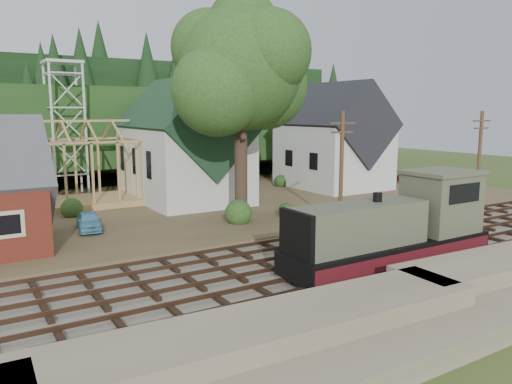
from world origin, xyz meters
TOP-DOWN VIEW (x-y plane):
  - ground at (0.00, 0.00)m, footprint 140.00×140.00m
  - embankment at (0.00, -8.50)m, footprint 64.00×5.00m
  - railroad_bed at (0.00, 0.00)m, footprint 64.00×11.00m
  - village_flat at (0.00, 18.00)m, footprint 64.00×26.00m
  - hillside at (0.00, 42.00)m, footprint 70.00×28.96m
  - ridge at (0.00, 58.00)m, footprint 80.00×20.00m
  - church at (2.00, 19.68)m, footprint 8.40×15.17m
  - farmhouse at (18.00, 19.00)m, footprint 8.40×10.80m
  - timber_frame at (-6.00, 22.00)m, footprint 8.20×6.20m
  - lattice_tower at (-6.00, 28.00)m, footprint 3.20×3.20m
  - big_tree at (2.17, 10.08)m, footprint 10.90×8.40m
  - telegraph_pole_near at (7.00, 5.20)m, footprint 2.20×0.28m
  - telegraph_pole_far at (22.00, 5.20)m, footprint 2.20×0.28m
  - locomotive at (3.52, -3.00)m, footprint 11.80×2.95m
  - car_blue at (-7.93, 12.62)m, footprint 1.99×3.81m
  - car_red at (28.00, 16.62)m, footprint 4.48×2.36m

SIDE VIEW (x-z plane):
  - ground at x=0.00m, z-range 0.00..0.00m
  - embankment at x=0.00m, z-range -0.80..0.80m
  - hillside at x=0.00m, z-range -6.37..6.37m
  - ridge at x=0.00m, z-range -6.00..6.00m
  - railroad_bed at x=0.00m, z-range 0.00..0.16m
  - village_flat at x=0.00m, z-range 0.00..0.30m
  - car_red at x=28.00m, z-range 0.30..1.50m
  - car_blue at x=-7.93m, z-range 0.30..1.54m
  - locomotive at x=3.52m, z-range -0.26..4.46m
  - timber_frame at x=-6.00m, z-range -0.23..6.76m
  - telegraph_pole_near at x=7.00m, z-range 0.25..8.25m
  - telegraph_pole_far at x=22.00m, z-range 0.25..8.25m
  - farmhouse at x=18.00m, z-range -0.43..10.17m
  - church at x=2.00m, z-range -1.32..11.68m
  - lattice_tower at x=-6.00m, z-range 3.97..16.10m
  - big_tree at x=2.17m, z-range 2.87..17.57m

